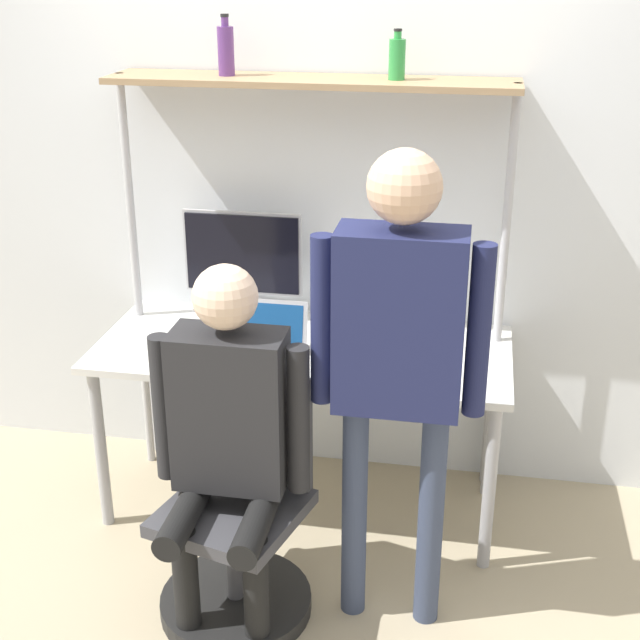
# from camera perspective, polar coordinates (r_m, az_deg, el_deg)

# --- Properties ---
(ground_plane) EXTENTS (12.00, 12.00, 0.00)m
(ground_plane) POSITION_cam_1_polar(r_m,az_deg,el_deg) (3.74, -2.26, -14.76)
(ground_plane) COLOR tan
(wall_back) EXTENTS (8.00, 0.06, 2.70)m
(wall_back) POSITION_cam_1_polar(r_m,az_deg,el_deg) (3.86, 0.01, 8.85)
(wall_back) COLOR silver
(wall_back) RESTS_ON ground_plane
(desk) EXTENTS (1.70, 0.74, 0.76)m
(desk) POSITION_cam_1_polar(r_m,az_deg,el_deg) (3.71, -1.11, -2.73)
(desk) COLOR silver
(desk) RESTS_ON ground_plane
(shelf_unit) EXTENTS (1.62, 0.31, 1.81)m
(shelf_unit) POSITION_cam_1_polar(r_m,az_deg,el_deg) (3.62, -0.56, 11.28)
(shelf_unit) COLOR #997A56
(shelf_unit) RESTS_ON ground_plane
(monitor) EXTENTS (0.52, 0.17, 0.49)m
(monitor) POSITION_cam_1_polar(r_m,az_deg,el_deg) (3.87, -4.96, 3.90)
(monitor) COLOR #B7B7BC
(monitor) RESTS_ON desk
(laptop) EXTENTS (0.28, 0.21, 0.22)m
(laptop) POSITION_cam_1_polar(r_m,az_deg,el_deg) (3.58, -3.16, -1.38)
(laptop) COLOR #BCBCC1
(laptop) RESTS_ON desk
(cell_phone) EXTENTS (0.07, 0.15, 0.01)m
(cell_phone) POSITION_cam_1_polar(r_m,az_deg,el_deg) (3.53, 0.79, -2.69)
(cell_phone) COLOR black
(cell_phone) RESTS_ON desk
(office_chair) EXTENTS (0.56, 0.56, 0.90)m
(office_chair) POSITION_cam_1_polar(r_m,az_deg,el_deg) (3.36, -5.17, -13.97)
(office_chair) COLOR black
(office_chair) RESTS_ON ground_plane
(person_seated) EXTENTS (0.55, 0.47, 1.34)m
(person_seated) POSITION_cam_1_polar(r_m,az_deg,el_deg) (3.05, -5.94, -6.65)
(person_seated) COLOR black
(person_seated) RESTS_ON ground_plane
(person_standing) EXTENTS (0.58, 0.23, 1.73)m
(person_standing) POSITION_cam_1_polar(r_m,az_deg,el_deg) (2.89, 5.07, -1.15)
(person_standing) COLOR #38425B
(person_standing) RESTS_ON ground_plane
(bottle_purple) EXTENTS (0.06, 0.06, 0.23)m
(bottle_purple) POSITION_cam_1_polar(r_m,az_deg,el_deg) (3.65, -6.04, 16.83)
(bottle_purple) COLOR #593372
(bottle_purple) RESTS_ON shelf_unit
(bottle_green) EXTENTS (0.06, 0.06, 0.19)m
(bottle_green) POSITION_cam_1_polar(r_m,az_deg,el_deg) (3.53, 4.95, 16.35)
(bottle_green) COLOR #2D8C3F
(bottle_green) RESTS_ON shelf_unit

